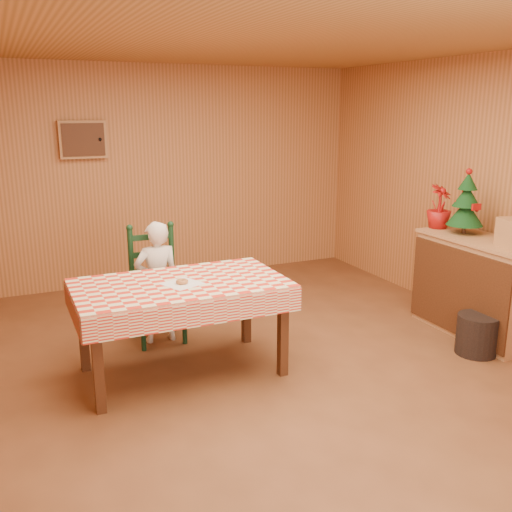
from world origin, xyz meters
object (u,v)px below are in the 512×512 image
Objects in this scene: christmas_tree at (466,204)px; storage_bin at (477,335)px; dining_table at (181,292)px; seated_child at (157,282)px; shelf_unit at (478,287)px; ladder_chair at (156,287)px.

christmas_tree is 1.76× the size of storage_bin.
christmas_tree reaches higher than storage_bin.
storage_bin is at bearing -15.97° from dining_table.
storage_bin is at bearing -118.97° from christmas_tree.
seated_child reaches higher than shelf_unit.
shelf_unit is 0.57m from storage_bin.
christmas_tree reaches higher than ladder_chair.
dining_table is at bearing -90.00° from ladder_chair.
shelf_unit is 3.52× the size of storage_bin.
shelf_unit reaches higher than storage_bin.
seated_child is at bearing 149.73° from storage_bin.
seated_child reaches higher than dining_table.
ladder_chair is 0.87× the size of shelf_unit.
dining_table is 1.47× the size of seated_child.
dining_table is 2.60m from storage_bin.
shelf_unit is (2.78, -1.07, -0.10)m from seated_child.
dining_table is 2.84m from christmas_tree.
shelf_unit is at bearing 158.94° from seated_child.
storage_bin is at bearing -31.25° from ladder_chair.
shelf_unit is at bearing -91.98° from christmas_tree.
seated_child is 2.87m from storage_bin.
christmas_tree is at bearing 163.60° from seated_child.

